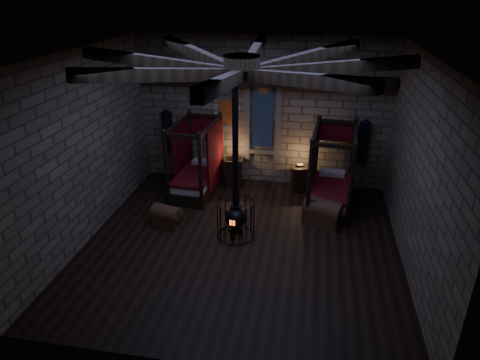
% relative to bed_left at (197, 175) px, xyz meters
% --- Properties ---
extents(room, '(7.02, 7.02, 4.29)m').
position_rel_bed_left_xyz_m(room, '(1.70, -2.36, 3.24)').
color(room, black).
rests_on(room, ground).
extents(bed_left, '(1.15, 2.00, 2.03)m').
position_rel_bed_left_xyz_m(bed_left, '(0.00, 0.00, 0.00)').
color(bed_left, black).
rests_on(bed_left, ground).
extents(bed_right, '(1.21, 2.09, 2.11)m').
position_rel_bed_left_xyz_m(bed_right, '(3.68, -0.25, 0.02)').
color(bed_right, black).
rests_on(bed_right, ground).
extents(trunk_left, '(0.81, 0.62, 0.53)m').
position_rel_bed_left_xyz_m(trunk_left, '(-0.24, -1.95, -0.27)').
color(trunk_left, '#58341C').
rests_on(trunk_left, ground).
extents(trunk_right, '(1.04, 0.87, 0.66)m').
position_rel_bed_left_xyz_m(trunk_right, '(3.52, -1.19, -0.21)').
color(trunk_right, '#58341C').
rests_on(trunk_right, ground).
extents(nightstand_left, '(0.59, 0.57, 1.00)m').
position_rel_bed_left_xyz_m(nightstand_left, '(0.94, 0.62, -0.08)').
color(nightstand_left, black).
rests_on(nightstand_left, ground).
extents(nightstand_right, '(0.53, 0.52, 0.80)m').
position_rel_bed_left_xyz_m(nightstand_right, '(2.83, 0.57, -0.13)').
color(nightstand_right, black).
rests_on(nightstand_right, ground).
extents(stove, '(0.88, 0.88, 4.05)m').
position_rel_bed_left_xyz_m(stove, '(1.51, -2.17, 0.07)').
color(stove, black).
rests_on(stove, ground).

